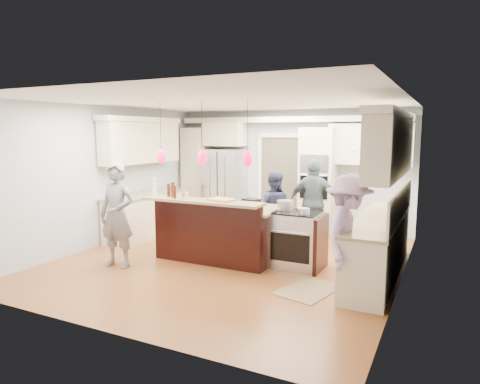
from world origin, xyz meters
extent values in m
plane|color=#A15D2C|center=(0.00, 0.00, 0.00)|extent=(6.00, 6.00, 0.00)
cube|color=#B2BCC6|center=(0.00, 3.00, 1.35)|extent=(5.50, 0.04, 2.70)
cube|color=#B2BCC6|center=(0.00, -3.00, 1.35)|extent=(5.50, 0.04, 2.70)
cube|color=#B2BCC6|center=(-2.75, 0.00, 1.35)|extent=(0.04, 6.00, 2.70)
cube|color=#B2BCC6|center=(2.75, 0.00, 1.35)|extent=(0.04, 6.00, 2.70)
cube|color=white|center=(0.00, 0.00, 2.70)|extent=(5.50, 6.00, 0.04)
cube|color=#B7B7BC|center=(-1.55, 2.64, 0.90)|extent=(0.90, 0.70, 1.80)
cube|color=beige|center=(0.75, 2.67, 1.15)|extent=(0.72, 0.64, 2.30)
cube|color=black|center=(0.75, 2.34, 1.55)|extent=(0.60, 0.02, 0.35)
cube|color=black|center=(0.75, 2.34, 1.05)|extent=(0.60, 0.02, 0.50)
cylinder|color=#B7B7BC|center=(0.75, 2.31, 1.30)|extent=(0.55, 0.02, 0.02)
cube|color=beige|center=(-2.35, 2.70, 1.15)|extent=(0.60, 0.58, 2.30)
cube|color=beige|center=(-1.55, 2.70, 2.15)|extent=(0.95, 0.58, 0.55)
cube|color=beige|center=(1.80, 2.82, 1.95)|extent=(1.70, 0.35, 0.85)
cube|color=beige|center=(0.00, 2.80, 2.48)|extent=(5.30, 0.38, 0.12)
cube|color=#4C443A|center=(-0.25, 2.99, 1.05)|extent=(0.90, 0.06, 2.10)
cube|color=white|center=(-0.25, 2.95, 2.13)|extent=(1.04, 0.06, 0.10)
cube|color=beige|center=(2.40, 0.30, 0.44)|extent=(0.60, 3.00, 0.88)
cube|color=tan|center=(2.40, 0.30, 0.90)|extent=(0.64, 3.05, 0.04)
cube|color=beige|center=(2.52, 0.30, 1.98)|extent=(0.35, 3.00, 0.85)
cube|color=beige|center=(2.51, 0.30, 2.46)|extent=(0.37, 3.10, 0.10)
cube|color=beige|center=(-2.40, 0.80, 0.44)|extent=(0.60, 2.20, 0.88)
cube|color=tan|center=(-2.40, 0.80, 0.90)|extent=(0.64, 2.25, 0.04)
cube|color=beige|center=(-2.52, 0.80, 1.98)|extent=(0.35, 2.20, 0.85)
cube|color=beige|center=(-2.51, 0.80, 2.46)|extent=(0.37, 2.30, 0.10)
cube|color=black|center=(-0.25, 0.15, 0.44)|extent=(2.00, 1.00, 0.88)
cube|color=tan|center=(-0.25, 0.15, 0.90)|extent=(2.10, 1.10, 0.04)
cube|color=black|center=(-0.25, -0.41, 0.54)|extent=(2.00, 0.12, 1.08)
cube|color=tan|center=(-0.25, -0.55, 1.10)|extent=(2.10, 0.42, 0.04)
cube|color=black|center=(0.27, 0.25, 0.99)|extent=(0.33, 0.30, 0.14)
cube|color=#B7B7BC|center=(1.13, 0.15, 0.45)|extent=(0.76, 0.66, 0.90)
cube|color=black|center=(1.13, -0.19, 0.40)|extent=(0.65, 0.01, 0.45)
cube|color=black|center=(1.13, 0.15, 0.91)|extent=(0.72, 0.59, 0.02)
cube|color=black|center=(1.54, 0.15, 0.44)|extent=(0.06, 0.71, 0.88)
cylinder|color=black|center=(-1.05, -0.51, 2.33)|extent=(0.01, 0.01, 0.75)
ellipsoid|color=#F20E56|center=(-1.05, -0.51, 1.80)|extent=(0.15, 0.15, 0.26)
cylinder|color=black|center=(-0.25, -0.51, 2.33)|extent=(0.01, 0.01, 0.75)
ellipsoid|color=#F20E56|center=(-0.25, -0.51, 1.80)|extent=(0.15, 0.15, 0.26)
cylinder|color=black|center=(0.55, -0.51, 2.33)|extent=(0.01, 0.01, 0.75)
ellipsoid|color=#F20E56|center=(0.55, -0.51, 1.80)|extent=(0.15, 0.15, 0.26)
imported|color=slate|center=(-1.52, -1.11, 0.86)|extent=(0.66, 0.46, 1.72)
imported|color=#272D4D|center=(0.32, 1.14, 0.73)|extent=(0.82, 0.70, 1.47)
imported|color=#41515B|center=(0.98, 1.60, 0.85)|extent=(1.05, 0.59, 1.69)
imported|color=#AE90C2|center=(2.16, -0.81, 0.83)|extent=(0.67, 1.10, 1.66)
cube|color=olive|center=(1.63, -0.78, 0.01)|extent=(0.83, 1.05, 0.01)
cylinder|color=silver|center=(-1.20, -0.51, 1.28)|extent=(0.09, 0.09, 0.31)
cylinder|color=#3E1A0B|center=(-0.93, -0.48, 1.23)|extent=(0.07, 0.07, 0.22)
cylinder|color=#3E1A0B|center=(-0.72, -0.62, 1.23)|extent=(0.06, 0.06, 0.21)
cylinder|color=#3E1A0B|center=(-0.82, -0.52, 1.25)|extent=(0.07, 0.07, 0.25)
cylinder|color=#B7B7BC|center=(-0.55, -0.62, 1.17)|extent=(0.07, 0.07, 0.11)
cube|color=tan|center=(0.07, -0.47, 1.14)|extent=(0.44, 0.35, 0.03)
cylinder|color=#B7B7BC|center=(0.90, 0.23, 1.00)|extent=(0.27, 0.27, 0.16)
cylinder|color=#B7B7BC|center=(1.28, 0.01, 0.97)|extent=(0.19, 0.19, 0.10)
camera|label=1|loc=(3.31, -6.37, 2.20)|focal=32.00mm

